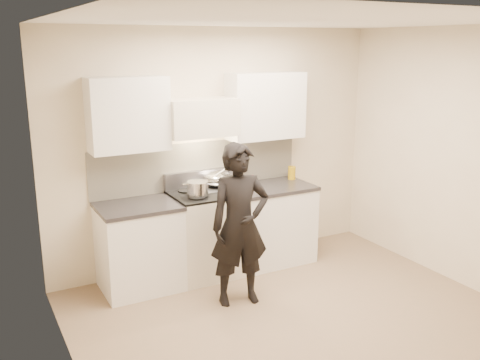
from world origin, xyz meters
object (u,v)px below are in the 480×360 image
object	(u,v)px
wok	(218,179)
person	(240,225)
counter_right	(271,223)
stove	(207,233)
utensil_crock	(233,175)

from	to	relation	value
wok	person	distance (m)	0.95
counter_right	person	distance (m)	1.18
counter_right	wok	size ratio (longest dim) A/B	2.37
counter_right	wok	xyz separation A→B (m)	(-0.63, 0.13, 0.59)
wok	stove	bearing A→B (deg)	-146.06
utensil_crock	counter_right	bearing A→B (deg)	-33.02
wok	utensil_crock	size ratio (longest dim) A/B	1.08
utensil_crock	person	distance (m)	1.13
counter_right	utensil_crock	world-z (taller)	utensil_crock
utensil_crock	wok	bearing A→B (deg)	-156.38
utensil_crock	stove	bearing A→B (deg)	-151.58
stove	person	size ratio (longest dim) A/B	0.59
stove	utensil_crock	xyz separation A→B (m)	(0.45, 0.25, 0.56)
counter_right	wok	bearing A→B (deg)	167.97
utensil_crock	person	size ratio (longest dim) A/B	0.22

